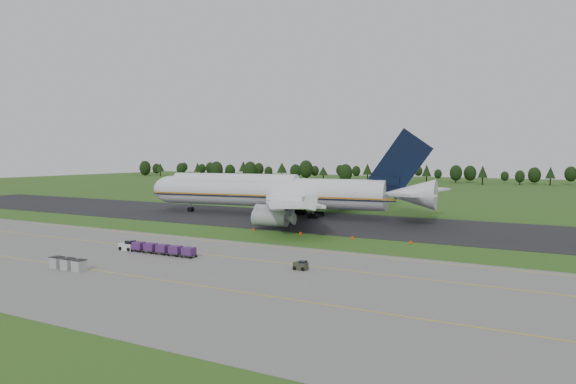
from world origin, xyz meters
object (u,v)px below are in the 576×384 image
Objects in this scene: uld_row at (68,264)px; utility_cart at (301,266)px; baggage_train at (155,248)px; edge_markers at (326,236)px; aircraft at (275,192)px.

utility_cart is at bearing 29.48° from uld_row.
baggage_train is 35.39m from edge_markers.
aircraft is at bearing 97.76° from uld_row.
aircraft is 75.93m from uld_row.
baggage_train reaches higher than utility_cart.
uld_row is (-1.90, -16.02, -0.06)m from baggage_train.
aircraft is 12.71× the size of uld_row.
edge_markers is at bearing 68.55° from uld_row.
edge_markers is (16.66, 31.22, -0.68)m from baggage_train.
aircraft reaches higher than utility_cart.
utility_cart is 33.84m from uld_row.
aircraft is 70.83m from utility_cart.
baggage_train is (12.13, -59.00, -5.63)m from aircraft.
utility_cart is at bearing -70.40° from edge_markers.
aircraft reaches higher than baggage_train.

